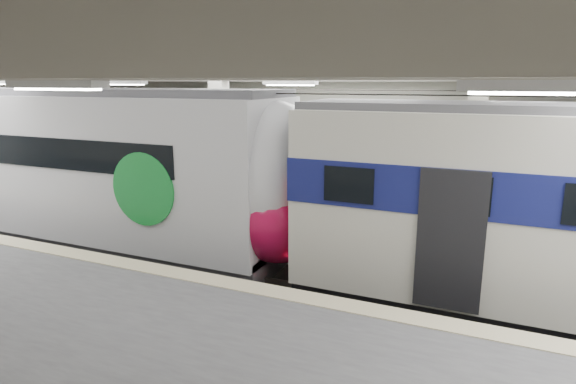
% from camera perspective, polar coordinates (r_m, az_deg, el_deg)
% --- Properties ---
extents(station_hall, '(36.00, 24.00, 5.75)m').
position_cam_1_polar(station_hall, '(10.85, -7.65, 3.61)').
color(station_hall, black).
rests_on(station_hall, ground).
extents(modern_emu, '(15.02, 3.10, 4.79)m').
position_cam_1_polar(modern_emu, '(15.39, -20.13, 2.31)').
color(modern_emu, silver).
rests_on(modern_emu, ground).
extents(far_train, '(13.24, 2.91, 4.25)m').
position_cam_1_polar(far_train, '(18.68, -3.82, 4.35)').
color(far_train, silver).
rests_on(far_train, ground).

